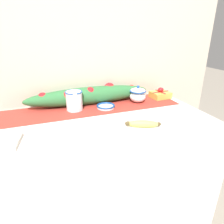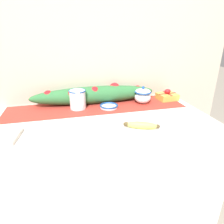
{
  "view_description": "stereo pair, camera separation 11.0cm",
  "coord_description": "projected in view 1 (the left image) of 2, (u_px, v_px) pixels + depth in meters",
  "views": [
    {
      "loc": [
        -0.29,
        -0.99,
        1.37
      ],
      "look_at": [
        0.05,
        -0.03,
        0.95
      ],
      "focal_mm": 32.0,
      "sensor_mm": 36.0,
      "label": 1
    },
    {
      "loc": [
        -0.19,
        -1.02,
        1.37
      ],
      "look_at": [
        0.05,
        -0.03,
        0.95
      ],
      "focal_mm": 32.0,
      "sensor_mm": 36.0,
      "label": 2
    }
  ],
  "objects": [
    {
      "name": "spoon",
      "position": [
        168.0,
        112.0,
        1.21
      ],
      "size": [
        0.19,
        0.07,
        0.01
      ],
      "rotation": [
        0.0,
        0.0,
        -0.3
      ],
      "color": "silver",
      "rests_on": "countertop"
    },
    {
      "name": "back_wall",
      "position": [
        85.0,
        57.0,
        1.33
      ],
      "size": [
        2.05,
        0.04,
        2.4
      ],
      "primitive_type": "cube",
      "color": "beige",
      "rests_on": "ground_plane"
    },
    {
      "name": "countertop",
      "position": [
        103.0,
        182.0,
        1.3
      ],
      "size": [
        1.25,
        0.68,
        0.9
      ],
      "primitive_type": "cube",
      "color": "silver",
      "rests_on": "ground_plane"
    },
    {
      "name": "poinsettia_garland",
      "position": [
        90.0,
        95.0,
        1.34
      ],
      "size": [
        0.85,
        0.13,
        0.13
      ],
      "color": "#2D6B38",
      "rests_on": "countertop"
    },
    {
      "name": "table_runner",
      "position": [
        93.0,
        108.0,
        1.3
      ],
      "size": [
        1.15,
        0.27,
        0.0
      ],
      "primitive_type": "cube",
      "color": "#B23328",
      "rests_on": "countertop"
    },
    {
      "name": "banana",
      "position": [
        143.0,
        124.0,
        1.03
      ],
      "size": [
        0.18,
        0.1,
        0.04
      ],
      "rotation": [
        0.0,
        0.0,
        -0.4
      ],
      "color": "#CCD156",
      "rests_on": "countertop"
    },
    {
      "name": "sugar_bowl",
      "position": [
        138.0,
        95.0,
        1.38
      ],
      "size": [
        0.11,
        0.11,
        0.12
      ],
      "color": "white",
      "rests_on": "countertop"
    },
    {
      "name": "small_dish",
      "position": [
        106.0,
        106.0,
        1.29
      ],
      "size": [
        0.12,
        0.12,
        0.02
      ],
      "color": "white",
      "rests_on": "countertop"
    },
    {
      "name": "cream_pitcher",
      "position": [
        74.0,
        100.0,
        1.24
      ],
      "size": [
        0.11,
        0.13,
        0.12
      ],
      "color": "white",
      "rests_on": "countertop"
    },
    {
      "name": "gift_box",
      "position": [
        160.0,
        94.0,
        1.48
      ],
      "size": [
        0.14,
        0.12,
        0.08
      ],
      "rotation": [
        0.0,
        0.0,
        0.07
      ],
      "color": "gold",
      "rests_on": "countertop"
    },
    {
      "name": "napkin_stack",
      "position": [
        2.0,
        143.0,
        0.88
      ],
      "size": [
        0.17,
        0.17,
        0.02
      ],
      "primitive_type": "cube",
      "rotation": [
        0.0,
        0.0,
        -0.14
      ],
      "color": "silver",
      "rests_on": "countertop"
    }
  ]
}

